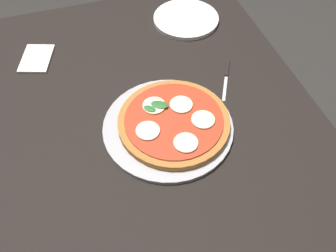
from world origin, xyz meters
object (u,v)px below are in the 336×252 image
serving_tray (168,127)px  plate_white (186,19)px  napkin (37,59)px  dining_table (148,132)px  pizza (174,121)px  knife (226,75)px

serving_tray → plate_white: plate_white is taller
napkin → serving_tray: bearing=38.6°
serving_tray → dining_table: bearing=-158.3°
plate_white → napkin: size_ratio=1.76×
pizza → plate_white: pizza is taller
napkin → pizza: bearing=40.0°
pizza → plate_white: (-0.44, 0.19, -0.02)m
pizza → plate_white: 0.48m
plate_white → napkin: bearing=-84.5°
dining_table → serving_tray: serving_tray is taller
napkin → knife: napkin is taller
pizza → dining_table: bearing=-150.0°
plate_white → knife: (0.30, 0.03, -0.00)m
pizza → napkin: size_ratio=2.31×
dining_table → plate_white: plate_white is taller
plate_white → pizza: bearing=-23.3°
dining_table → napkin: napkin is taller
serving_tray → knife: bearing=121.7°
serving_tray → plate_white: size_ratio=1.53×
serving_tray → knife: 0.27m
serving_tray → knife: (-0.14, 0.23, -0.00)m
dining_table → knife: knife is taller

